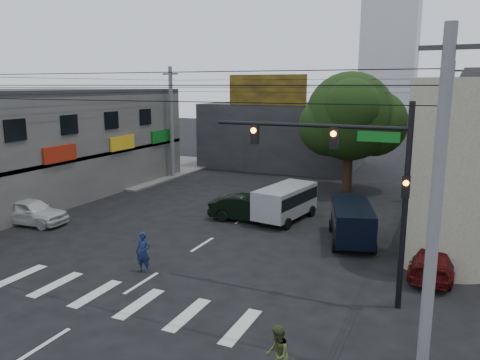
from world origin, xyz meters
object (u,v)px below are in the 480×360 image
Objects in this scene: navy_van at (352,223)px; dark_sedan at (248,208)px; utility_pole_near_right at (435,208)px; street_tree at (350,117)px; pedestrian_olive at (277,355)px; traffic_gantry at (356,170)px; traffic_officer at (143,252)px; utility_pole_far_left at (172,123)px; maroon_sedan at (434,261)px; utility_pole_far_right at (447,134)px; white_compact at (31,211)px; silver_minivan at (285,203)px.

dark_sedan is at bearing 62.19° from navy_van.
street_tree is at bearing 106.82° from utility_pole_near_right.
dark_sedan is at bearing -170.91° from pedestrian_olive.
street_tree is 18.42m from traffic_gantry.
street_tree is at bearing -3.36° from navy_van.
utility_pole_far_left is at bearing 109.67° from traffic_officer.
maroon_sedan is 12.03m from traffic_officer.
utility_pole_far_left is 1.82× the size of navy_van.
navy_van is 12.19m from pedestrian_olive.
utility_pole_far_right is 2.06× the size of white_compact.
maroon_sedan is at bearing 53.81° from traffic_gantry.
dark_sedan is 15.02m from pedestrian_olive.
utility_pole_near_right is at bearing -52.58° from traffic_gantry.
utility_pole_far_left is at bearing 180.00° from utility_pole_far_right.
dark_sedan is at bearing 127.60° from silver_minivan.
utility_pole_far_left is 2.06× the size of white_compact.
pedestrian_olive reaches higher than maroon_sedan.
utility_pole_near_right reaches higher than silver_minivan.
silver_minivan is 4.86m from navy_van.
navy_van reaches higher than dark_sedan.
dark_sedan is (-10.08, -9.25, -3.86)m from utility_pole_far_right.
dark_sedan is 2.89× the size of pedestrian_olive.
silver_minivan is at bearing 123.69° from utility_pole_near_right.
white_compact is 10.38m from traffic_officer.
pedestrian_olive is at bearing -119.15° from white_compact.
traffic_officer is (-11.10, 2.50, -3.74)m from utility_pole_near_right.
traffic_gantry reaches higher than maroon_sedan.
utility_pole_far_right is 5.80× the size of pedestrian_olive.
silver_minivan reaches higher than traffic_officer.
street_tree is 2.02× the size of maroon_sedan.
white_compact is 2.81× the size of pedestrian_olive.
maroon_sedan is at bearing 142.66° from pedestrian_olive.
traffic_officer is (-2.91, -9.78, -0.13)m from silver_minivan.
white_compact reaches higher than dark_sedan.
street_tree reaches higher than traffic_gantry.
traffic_gantry is 1.61× the size of white_compact.
utility_pole_near_right is at bearing -174.50° from navy_van.
white_compact reaches higher than maroon_sedan.
utility_pole_far_right is 2.01× the size of dark_sedan.
pedestrian_olive is at bearing 72.37° from maroon_sedan.
street_tree is at bearing 101.99° from traffic_gantry.
pedestrian_olive is (-3.47, -22.73, -3.81)m from utility_pole_far_right.
white_compact is at bearing 6.84° from maroon_sedan.
maroon_sedan is 9.66m from silver_minivan.
street_tree is 12.66m from navy_van.
silver_minivan is at bearing 45.49° from navy_van.
utility_pole_far_left reaches higher than traffic_officer.
utility_pole_far_left is at bearing 44.47° from dark_sedan.
navy_van is at bearing -80.79° from white_compact.
pedestrian_olive is at bearing -147.25° from utility_pole_near_right.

